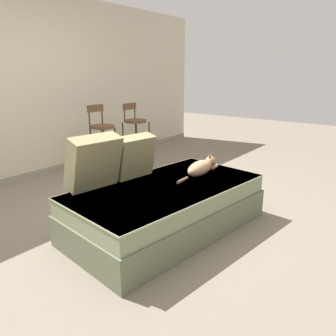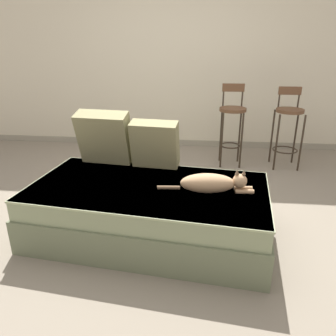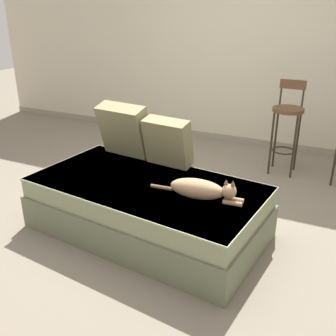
# 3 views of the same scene
# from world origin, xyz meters

# --- Properties ---
(ground_plane) EXTENTS (16.00, 16.00, 0.00)m
(ground_plane) POSITION_xyz_m (0.00, 0.00, 0.00)
(ground_plane) COLOR slate
(ground_plane) RESTS_ON ground
(wall_back_panel) EXTENTS (8.00, 0.10, 2.60)m
(wall_back_panel) POSITION_xyz_m (0.00, 2.25, 1.30)
(wall_back_panel) COLOR beige
(wall_back_panel) RESTS_ON ground
(wall_baseboard_trim) EXTENTS (8.00, 0.02, 0.09)m
(wall_baseboard_trim) POSITION_xyz_m (0.00, 2.20, 0.04)
(wall_baseboard_trim) COLOR gray
(wall_baseboard_trim) RESTS_ON ground
(couch) EXTENTS (2.03, 1.25, 0.46)m
(couch) POSITION_xyz_m (0.00, -0.40, 0.23)
(couch) COLOR #636B50
(couch) RESTS_ON ground
(throw_pillow_corner) EXTENTS (0.51, 0.35, 0.51)m
(throw_pillow_corner) POSITION_xyz_m (-0.48, 0.07, 0.71)
(throw_pillow_corner) COLOR #847F56
(throw_pillow_corner) RESTS_ON couch
(throw_pillow_middle) EXTENTS (0.45, 0.28, 0.44)m
(throw_pillow_middle) POSITION_xyz_m (0.00, 0.01, 0.68)
(throw_pillow_middle) COLOR #847F56
(throw_pillow_middle) RESTS_ON couch
(cat) EXTENTS (0.74, 0.20, 0.19)m
(cat) POSITION_xyz_m (0.50, -0.47, 0.53)
(cat) COLOR tan
(cat) RESTS_ON couch
(bar_stool_near_window) EXTENTS (0.34, 0.34, 1.04)m
(bar_stool_near_window) POSITION_xyz_m (0.81, 1.42, 0.62)
(bar_stool_near_window) COLOR #2D2319
(bar_stool_near_window) RESTS_ON ground
(bar_stool_by_doorway) EXTENTS (0.34, 0.34, 1.01)m
(bar_stool_by_doorway) POSITION_xyz_m (1.51, 1.42, 0.59)
(bar_stool_by_doorway) COLOR #2D2319
(bar_stool_by_doorway) RESTS_ON ground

